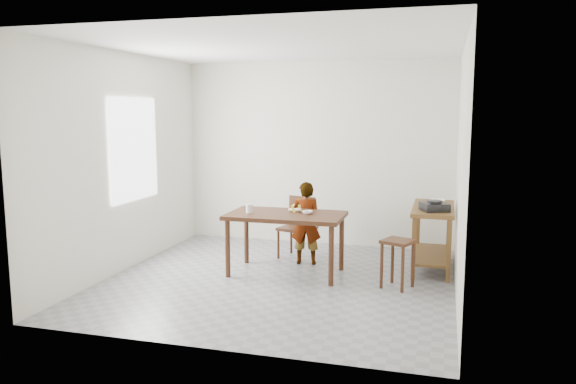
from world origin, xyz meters
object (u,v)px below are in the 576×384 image
(dining_chair, at_px, (296,228))
(child, at_px, (306,223))
(dining_table, at_px, (286,244))
(prep_counter, at_px, (432,238))
(stool, at_px, (397,264))

(dining_chair, bearing_deg, child, -36.15)
(dining_table, bearing_deg, prep_counter, 22.15)
(prep_counter, xyz_separation_m, dining_chair, (-1.80, 0.07, 0.01))
(prep_counter, bearing_deg, dining_chair, 177.89)
(prep_counter, height_order, stool, prep_counter)
(prep_counter, xyz_separation_m, child, (-1.59, -0.19, 0.14))
(child, bearing_deg, dining_table, 67.62)
(stool, bearing_deg, dining_table, 171.88)
(dining_chair, bearing_deg, stool, -18.19)
(child, height_order, stool, child)
(dining_table, xyz_separation_m, child, (0.13, 0.51, 0.17))
(dining_table, height_order, child, child)
(child, xyz_separation_m, dining_chair, (-0.21, 0.26, -0.13))
(dining_table, xyz_separation_m, stool, (1.36, -0.19, -0.10))
(child, bearing_deg, prep_counter, 178.62)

